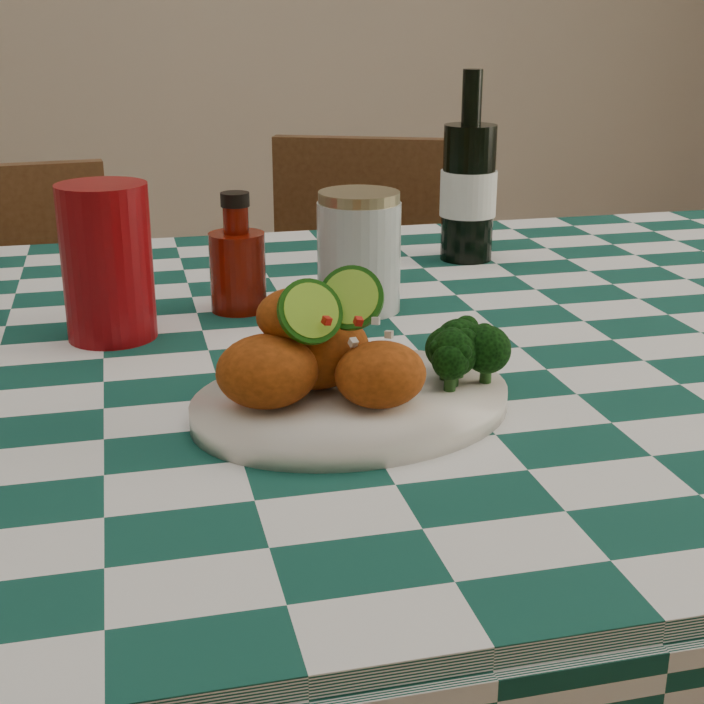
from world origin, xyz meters
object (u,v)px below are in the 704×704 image
object	(u,v)px
plate	(352,403)
beer_bottle	(469,167)
red_tumbler	(107,262)
mason_jar	(359,252)
dining_table	(314,662)
ketchup_bottle	(237,252)
fried_chicken_pile	(334,338)
wooden_chair_right	(360,381)
wooden_chair_left	(17,427)

from	to	relation	value
plate	beer_bottle	xyz separation A→B (m)	(0.28, 0.48, 0.12)
red_tumbler	beer_bottle	world-z (taller)	beer_bottle
red_tumbler	mason_jar	bearing A→B (deg)	7.38
dining_table	ketchup_bottle	world-z (taller)	ketchup_bottle
plate	fried_chicken_pile	xyz separation A→B (m)	(-0.02, 0.00, 0.06)
plate	wooden_chair_right	distance (m)	1.04
red_tumbler	wooden_chair_right	bearing A→B (deg)	57.58
fried_chicken_pile	ketchup_bottle	world-z (taller)	ketchup_bottle
red_tumbler	wooden_chair_left	world-z (taller)	red_tumbler
dining_table	plate	distance (m)	0.44
dining_table	wooden_chair_right	world-z (taller)	wooden_chair_right
wooden_chair_left	wooden_chair_right	distance (m)	0.63
plate	ketchup_bottle	world-z (taller)	ketchup_bottle
mason_jar	ketchup_bottle	bearing A→B (deg)	167.40
dining_table	wooden_chair_left	xyz separation A→B (m)	(-0.38, 0.71, 0.03)
plate	mason_jar	world-z (taller)	mason_jar
dining_table	fried_chicken_pile	distance (m)	0.50
fried_chicken_pile	wooden_chair_left	size ratio (longest dim) A/B	0.18
plate	fried_chicken_pile	world-z (taller)	fried_chicken_pile
plate	wooden_chair_right	world-z (taller)	wooden_chair_right
fried_chicken_pile	wooden_chair_left	bearing A→B (deg)	112.08
dining_table	red_tumbler	size ratio (longest dim) A/B	10.37
dining_table	plate	size ratio (longest dim) A/B	5.98
plate	wooden_chair_left	distance (m)	1.04
beer_bottle	wooden_chair_right	bearing A→B (deg)	93.87
plate	dining_table	bearing A→B (deg)	90.09
red_tumbler	wooden_chair_right	world-z (taller)	red_tumbler
red_tumbler	mason_jar	distance (m)	0.28
ketchup_bottle	wooden_chair_left	size ratio (longest dim) A/B	0.16
wooden_chair_left	wooden_chair_right	bearing A→B (deg)	-0.51
fried_chicken_pile	wooden_chair_left	world-z (taller)	fried_chicken_pile
fried_chicken_pile	beer_bottle	bearing A→B (deg)	58.95
plate	fried_chicken_pile	distance (m)	0.06
ketchup_bottle	wooden_chair_right	bearing A→B (deg)	64.48
fried_chicken_pile	mason_jar	distance (m)	0.30
wooden_chair_left	wooden_chair_right	size ratio (longest dim) A/B	0.98
fried_chicken_pile	wooden_chair_right	size ratio (longest dim) A/B	0.18
ketchup_bottle	beer_bottle	bearing A→B (deg)	26.31
ketchup_bottle	wooden_chair_left	bearing A→B (deg)	119.33
fried_chicken_pile	beer_bottle	xyz separation A→B (m)	(0.29, 0.48, 0.06)
beer_bottle	wooden_chair_right	world-z (taller)	beer_bottle
red_tumbler	beer_bottle	bearing A→B (deg)	25.89
wooden_chair_right	mason_jar	bearing A→B (deg)	-82.08
plate	wooden_chair_left	bearing A→B (deg)	112.91
wooden_chair_left	plate	bearing A→B (deg)	-72.13
red_tumbler	plate	bearing A→B (deg)	-52.59
red_tumbler	fried_chicken_pile	bearing A→B (deg)	-54.82
dining_table	fried_chicken_pile	bearing A→B (deg)	-94.53
ketchup_bottle	mason_jar	xyz separation A→B (m)	(0.13, -0.03, 0.00)
mason_jar	beer_bottle	xyz separation A→B (m)	(0.20, 0.19, 0.06)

